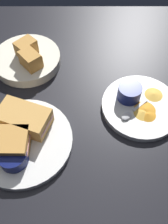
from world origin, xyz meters
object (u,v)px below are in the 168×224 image
object	(u,v)px
spoon_by_dark_ramekin	(17,139)
plate_chips_companion	(140,106)
sandwich_half_far	(1,143)
sandwich_half_near	(24,118)
ramekin_dark_sauce	(12,157)
ramekin_light_gravy	(129,92)
bread_basket_rear	(27,59)
spoon_by_gravy_ramekin	(129,113)
plate_sandwich_main	(23,141)

from	to	relation	value
spoon_by_dark_ramekin	plate_chips_companion	distance (cm)	34.13
spoon_by_dark_ramekin	sandwich_half_far	bearing A→B (deg)	-145.41
sandwich_half_near	ramekin_dark_sauce	world-z (taller)	sandwich_half_near
ramekin_light_gravy	bread_basket_rear	world-z (taller)	bread_basket_rear
spoon_by_gravy_ramekin	sandwich_half_far	bearing A→B (deg)	-162.84
plate_sandwich_main	sandwich_half_far	xyz separation A→B (cm)	(-4.25, -2.21, 3.20)
plate_sandwich_main	bread_basket_rear	distance (cm)	28.12
plate_chips_companion	bread_basket_rear	world-z (taller)	bread_basket_rear
plate_chips_companion	ramekin_light_gravy	world-z (taller)	ramekin_light_gravy
plate_sandwich_main	sandwich_half_near	xyz separation A→B (cm)	(0.21, 4.79, 3.20)
plate_sandwich_main	ramekin_dark_sauce	size ratio (longest dim) A/B	3.66
spoon_by_dark_ramekin	spoon_by_gravy_ramekin	xyz separation A→B (cm)	(28.85, 7.72, 0.00)
plate_sandwich_main	spoon_by_dark_ramekin	size ratio (longest dim) A/B	2.56
plate_chips_companion	spoon_by_gravy_ramekin	bearing A→B (deg)	-138.14
ramekin_dark_sauce	sandwich_half_far	bearing A→B (deg)	132.97
plate_chips_companion	ramekin_light_gravy	size ratio (longest dim) A/B	3.30
sandwich_half_far	spoon_by_gravy_ramekin	size ratio (longest dim) A/B	1.60
plate_sandwich_main	sandwich_half_near	size ratio (longest dim) A/B	1.70
spoon_by_dark_ramekin	plate_chips_companion	size ratio (longest dim) A/B	0.46
sandwich_half_far	ramekin_dark_sauce	xyz separation A→B (cm)	(3.12, -3.35, -0.60)
sandwich_half_far	bread_basket_rear	bearing A→B (deg)	86.04
bread_basket_rear	spoon_by_dark_ramekin	bearing A→B (deg)	-87.87
spoon_by_dark_ramekin	spoon_by_gravy_ramekin	bearing A→B (deg)	14.97
ramekin_dark_sauce	spoon_by_dark_ramekin	size ratio (longest dim) A/B	0.70
plate_sandwich_main	bread_basket_rear	size ratio (longest dim) A/B	1.20
spoon_by_dark_ramekin	bread_basket_rear	distance (cm)	28.07
sandwich_half_near	spoon_by_dark_ramekin	size ratio (longest dim) A/B	1.51
plate_sandwich_main	sandwich_half_near	distance (cm)	5.76
sandwich_half_near	bread_basket_rear	distance (cm)	23.39
ramekin_dark_sauce	sandwich_half_near	bearing A→B (deg)	82.62
sandwich_half_far	ramekin_dark_sauce	world-z (taller)	sandwich_half_far
ramekin_dark_sauce	spoon_by_gravy_ramekin	bearing A→B (deg)	24.62
sandwich_half_near	spoon_by_gravy_ramekin	bearing A→B (deg)	5.96
sandwich_half_far	spoon_by_gravy_ramekin	bearing A→B (deg)	17.16
bread_basket_rear	ramekin_dark_sauce	bearing A→B (deg)	-88.24
sandwich_half_far	ramekin_dark_sauce	distance (cm)	4.62
sandwich_half_near	ramekin_dark_sauce	distance (cm)	10.46
ramekin_dark_sauce	spoon_by_gravy_ramekin	xyz separation A→B (cm)	(28.86, 13.22, -1.44)
sandwich_half_far	ramekin_light_gravy	size ratio (longest dim) A/B	2.03
bread_basket_rear	sandwich_half_far	bearing A→B (deg)	-93.96
plate_sandwich_main	ramekin_light_gravy	xyz separation A→B (cm)	(27.97, 13.49, 3.08)
bread_basket_rear	plate_sandwich_main	bearing A→B (deg)	-85.58
ramekin_light_gravy	bread_basket_rear	xyz separation A→B (cm)	(-30.13, 14.50, -1.59)
plate_sandwich_main	ramekin_dark_sauce	world-z (taller)	ramekin_dark_sauce
sandwich_half_near	sandwich_half_far	world-z (taller)	same
plate_chips_companion	bread_basket_rear	size ratio (longest dim) A/B	1.03
ramekin_light_gravy	bread_basket_rear	bearing A→B (deg)	154.30
spoon_by_dark_ramekin	ramekin_dark_sauce	bearing A→B (deg)	-90.12
plate_chips_companion	ramekin_dark_sauce	bearing A→B (deg)	-153.18
sandwich_half_far	ramekin_light_gravy	xyz separation A→B (cm)	(32.22, 15.71, -0.12)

